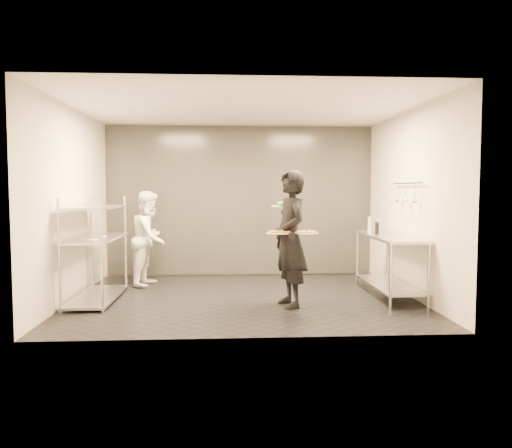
{
  "coord_description": "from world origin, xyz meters",
  "views": [
    {
      "loc": [
        -0.26,
        -7.3,
        1.61
      ],
      "look_at": [
        0.17,
        -0.01,
        1.1
      ],
      "focal_mm": 35.0,
      "sensor_mm": 36.0,
      "label": 1
    }
  ],
  "objects": [
    {
      "name": "bottle_dark",
      "position": [
        2.1,
        0.35,
        1.01
      ],
      "size": [
        0.05,
        0.05,
        0.19
      ],
      "primitive_type": "cylinder",
      "color": "black",
      "rests_on": "prep_counter"
    },
    {
      "name": "pass_rack",
      "position": [
        -2.15,
        -0.0,
        0.77
      ],
      "size": [
        0.6,
        1.6,
        1.5
      ],
      "color": "silver",
      "rests_on": "ground"
    },
    {
      "name": "pizza_plate_near",
      "position": [
        0.44,
        -0.7,
        1.04
      ],
      "size": [
        0.35,
        0.35,
        0.05
      ],
      "color": "white",
      "rests_on": "waiter"
    },
    {
      "name": "waiter",
      "position": [
        0.61,
        -0.55,
        0.93
      ],
      "size": [
        0.6,
        0.77,
        1.87
      ],
      "primitive_type": "imported",
      "rotation": [
        0.0,
        0.0,
        -1.32
      ],
      "color": "black",
      "rests_on": "ground"
    },
    {
      "name": "salad_plate",
      "position": [
        0.53,
        -0.27,
        1.39
      ],
      "size": [
        0.3,
        0.3,
        0.07
      ],
      "color": "white",
      "rests_on": "waiter"
    },
    {
      "name": "bottle_green",
      "position": [
        2.06,
        0.61,
        1.04
      ],
      "size": [
        0.07,
        0.07,
        0.25
      ],
      "primitive_type": "cylinder",
      "color": "#93A093",
      "rests_on": "prep_counter"
    },
    {
      "name": "utensil_rail",
      "position": [
        2.43,
        -0.0,
        1.55
      ],
      "size": [
        0.07,
        1.2,
        0.31
      ],
      "color": "silver",
      "rests_on": "room_shell"
    },
    {
      "name": "pos_monitor",
      "position": [
        2.06,
        0.25,
        1.01
      ],
      "size": [
        0.11,
        0.25,
        0.18
      ],
      "primitive_type": "cube",
      "rotation": [
        0.0,
        0.0,
        -0.24
      ],
      "color": "black",
      "rests_on": "prep_counter"
    },
    {
      "name": "chef",
      "position": [
        -1.55,
        1.1,
        0.79
      ],
      "size": [
        0.73,
        0.86,
        1.58
      ],
      "primitive_type": "imported",
      "rotation": [
        0.0,
        0.0,
        1.39
      ],
      "color": "white",
      "rests_on": "ground"
    },
    {
      "name": "room_shell",
      "position": [
        0.0,
        1.18,
        1.4
      ],
      "size": [
        5.0,
        4.0,
        2.8
      ],
      "color": "black",
      "rests_on": "ground"
    },
    {
      "name": "prep_counter",
      "position": [
        2.18,
        0.0,
        0.63
      ],
      "size": [
        0.6,
        1.8,
        0.92
      ],
      "color": "silver",
      "rests_on": "ground"
    },
    {
      "name": "bottle_clear",
      "position": [
        2.16,
        0.48,
        1.02
      ],
      "size": [
        0.06,
        0.06,
        0.21
      ],
      "primitive_type": "cylinder",
      "color": "#93A093",
      "rests_on": "prep_counter"
    },
    {
      "name": "pizza_plate_far",
      "position": [
        0.8,
        -0.77,
        1.04
      ],
      "size": [
        0.32,
        0.32,
        0.05
      ],
      "color": "white",
      "rests_on": "waiter"
    }
  ]
}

